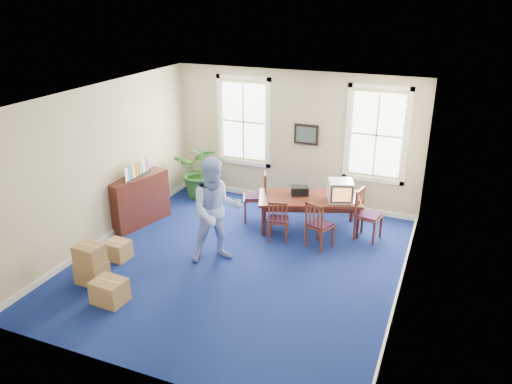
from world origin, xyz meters
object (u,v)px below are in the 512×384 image
at_px(chair_near_left, 278,219).
at_px(potted_plant, 202,171).
at_px(crt_tv, 340,191).
at_px(man, 216,211).
at_px(conference_table, 309,213).
at_px(cardboard_boxes, 103,262).
at_px(credenza, 139,200).

height_order(chair_near_left, potted_plant, potted_plant).
height_order(crt_tv, man, man).
xyz_separation_m(chair_near_left, man, (-0.80, -1.24, 0.57)).
distance_m(conference_table, crt_tv, 0.87).
xyz_separation_m(crt_tv, potted_plant, (-3.64, 0.68, -0.26)).
height_order(conference_table, cardboard_boxes, cardboard_boxes).
height_order(crt_tv, chair_near_left, crt_tv).
xyz_separation_m(chair_near_left, cardboard_boxes, (-2.32, -2.72, -0.07)).
bearing_deg(potted_plant, credenza, -106.06).
bearing_deg(conference_table, chair_near_left, -141.07).
bearing_deg(man, credenza, 124.76).
height_order(chair_near_left, man, man).
bearing_deg(potted_plant, conference_table, -13.59).
bearing_deg(cardboard_boxes, credenza, 109.23).
distance_m(crt_tv, credenza, 4.39).
bearing_deg(cardboard_boxes, potted_plant, 93.33).
xyz_separation_m(man, potted_plant, (-1.76, 2.70, -0.33)).
bearing_deg(crt_tv, chair_near_left, -164.36).
xyz_separation_m(conference_table, man, (-1.25, -1.98, 0.66)).
relative_size(chair_near_left, credenza, 0.63).
relative_size(chair_near_left, potted_plant, 0.65).
height_order(credenza, cardboard_boxes, credenza).
xyz_separation_m(potted_plant, cardboard_boxes, (0.24, -4.19, -0.31)).
distance_m(man, potted_plant, 3.24).
distance_m(chair_near_left, credenza, 3.14).
distance_m(man, cardboard_boxes, 2.22).
distance_m(crt_tv, chair_near_left, 1.43).
xyz_separation_m(crt_tv, man, (-1.89, -2.03, 0.07)).
height_order(man, potted_plant, man).
distance_m(credenza, cardboard_boxes, 2.42).
distance_m(crt_tv, man, 2.77).
bearing_deg(chair_near_left, conference_table, -134.55).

